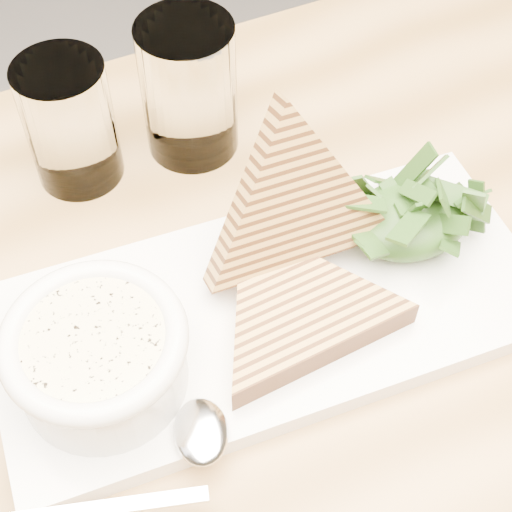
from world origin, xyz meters
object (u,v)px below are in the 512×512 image
glass_near (70,123)px  glass_far (189,89)px  soup_bowl (101,362)px  platter (270,311)px  table_top (205,453)px

glass_near → glass_far: 0.10m
soup_bowl → glass_far: 0.24m
platter → glass_far: 0.19m
platter → glass_near: (-0.06, 0.20, 0.04)m
soup_bowl → glass_far: glass_far is taller
table_top → soup_bowl: 0.09m
platter → soup_bowl: soup_bowl is taller
glass_near → table_top: bearing=-94.3°
table_top → glass_far: glass_far is taller
glass_near → glass_far: (0.10, -0.01, 0.01)m
table_top → soup_bowl: bearing=121.7°
table_top → platter: (0.08, 0.06, 0.03)m
glass_far → table_top: bearing=-115.1°
platter → soup_bowl: 0.13m
table_top → glass_far: bearing=64.9°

